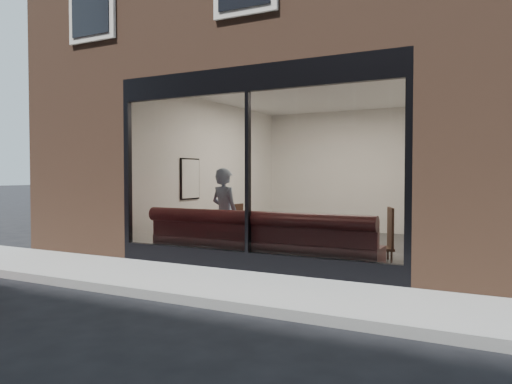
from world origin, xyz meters
The scene contains 21 objects.
ground centered at (0.00, 0.00, 0.00)m, with size 120.00×120.00×0.00m, color black.
sidewalk_near centered at (0.00, 1.00, 0.01)m, with size 40.00×2.00×0.01m, color gray.
kerb_near centered at (0.00, -0.05, 0.06)m, with size 40.00×0.10×0.12m, color gray.
host_building_pier_left centered at (-3.75, 8.00, 1.60)m, with size 2.50×12.00×3.20m, color brown.
host_building_backfill centered at (0.00, 11.00, 1.60)m, with size 5.00×6.00×3.20m, color brown.
cafe_floor centered at (0.00, 5.00, 0.02)m, with size 6.00×6.00×0.00m, color #2D2D30.
cafe_ceiling centered at (0.00, 5.00, 3.19)m, with size 6.00×6.00×0.00m, color white.
cafe_wall_back centered at (0.00, 7.99, 1.60)m, with size 5.00×5.00×0.00m, color silver.
cafe_wall_left centered at (-2.49, 5.00, 1.60)m, with size 6.00×6.00×0.00m, color silver.
cafe_wall_right centered at (2.49, 5.00, 1.60)m, with size 6.00×6.00×0.00m, color silver.
storefront_kick centered at (0.00, 2.05, 0.15)m, with size 5.00×0.10×0.30m, color black.
storefront_header centered at (0.00, 2.05, 3.00)m, with size 5.00×0.10×0.40m, color black.
storefront_mullion centered at (0.00, 2.05, 1.55)m, with size 0.06×0.10×2.50m, color black.
storefront_glass centered at (0.00, 2.02, 1.55)m, with size 4.80×4.80×0.00m, color white.
banquette centered at (0.00, 2.45, 0.23)m, with size 4.00×0.55×0.45m, color #3E1617.
person centered at (-0.85, 2.75, 0.81)m, with size 0.59×0.39×1.63m, color #8CA3C0.
cafe_table_left centered at (-0.78, 3.57, 0.74)m, with size 0.59×0.59×0.04m, color black.
cafe_table_right centered at (1.25, 3.00, 0.74)m, with size 0.63×0.63×0.04m, color black.
cafe_chair_left centered at (-1.26, 3.55, 0.24)m, with size 0.41×0.41×0.04m, color black.
cafe_chair_right centered at (1.63, 3.80, 0.24)m, with size 0.46×0.46×0.04m, color black.
wall_poster centered at (-2.45, 3.97, 1.43)m, with size 0.02×0.61×0.82m, color white.
Camera 1 is at (3.75, -4.77, 1.51)m, focal length 35.00 mm.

